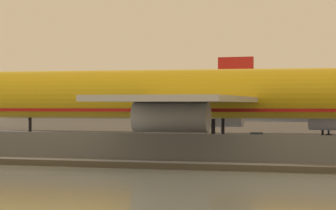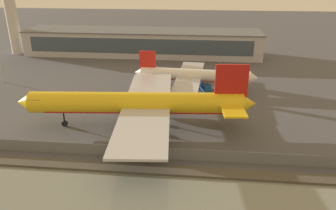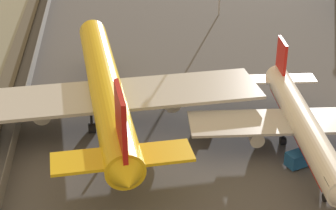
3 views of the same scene
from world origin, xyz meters
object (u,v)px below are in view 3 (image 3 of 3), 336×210
cargo_jet_yellow (106,89)px  passenger_jet_white_red (302,123)px  baggage_tug (205,123)px  ops_van (302,157)px

cargo_jet_yellow → passenger_jet_white_red: (11.94, 28.70, -1.51)m
passenger_jet_white_red → baggage_tug: size_ratio=11.82×
baggage_tug → ops_van: bearing=43.9°
cargo_jet_yellow → baggage_tug: size_ratio=17.18×
cargo_jet_yellow → passenger_jet_white_red: cargo_jet_yellow is taller
cargo_jet_yellow → ops_van: size_ratio=10.25×
baggage_tug → ops_van: 17.32m
ops_van → passenger_jet_white_red: bearing=166.7°
passenger_jet_white_red → baggage_tug: passenger_jet_white_red is taller
cargo_jet_yellow → passenger_jet_white_red: 31.12m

